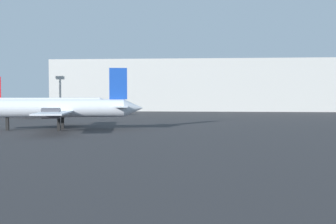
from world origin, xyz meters
TOP-DOWN VIEW (x-y plane):
  - airplane_distant at (-19.72, 46.92)m, footprint 26.78×21.92m
  - airplane_far_left at (-34.70, 80.57)m, footprint 30.75×19.77m
  - terminal_building at (3.02, 117.97)m, footprint 94.75×19.99m

SIDE VIEW (x-z plane):
  - airplane_far_left at x=-34.70m, z-range -1.52..7.78m
  - airplane_distant at x=-19.72m, z-range -1.42..7.88m
  - terminal_building at x=3.02m, z-range 0.00..15.70m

